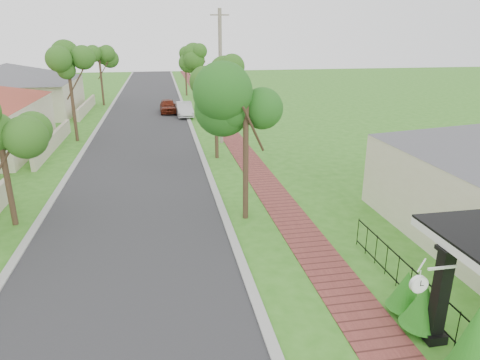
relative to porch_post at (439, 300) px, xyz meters
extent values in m
plane|color=#31751B|center=(-4.55, 1.00, -1.12)|extent=(160.00, 160.00, 0.00)
cube|color=#28282B|center=(-7.55, 21.00, -1.12)|extent=(7.00, 120.00, 0.02)
cube|color=#9E9E99|center=(-3.90, 21.00, -1.12)|extent=(0.30, 120.00, 0.10)
cube|color=#9E9E99|center=(-11.20, 21.00, -1.12)|extent=(0.30, 120.00, 0.10)
cube|color=brown|center=(-1.30, 21.00, -1.12)|extent=(1.50, 120.00, 0.03)
cube|color=black|center=(0.00, 0.00, 0.14)|extent=(0.30, 0.30, 2.52)
cube|color=black|center=(0.00, 0.00, -1.00)|extent=(0.48, 0.48, 0.24)
cube|color=black|center=(0.00, 0.00, 1.34)|extent=(0.42, 0.42, 0.10)
cube|color=black|center=(0.35, 1.00, -0.17)|extent=(0.03, 8.00, 0.03)
cube|color=black|center=(0.35, 1.00, -0.97)|extent=(0.03, 8.00, 0.03)
cylinder|color=black|center=(0.35, -1.00, -0.62)|extent=(0.02, 0.02, 1.00)
cylinder|color=black|center=(0.35, -0.33, -0.62)|extent=(0.02, 0.02, 1.00)
cylinder|color=black|center=(0.35, 0.33, -0.62)|extent=(0.02, 0.02, 1.00)
cylinder|color=black|center=(0.35, 1.00, -0.62)|extent=(0.02, 0.02, 1.00)
cylinder|color=black|center=(0.35, 1.67, -0.62)|extent=(0.02, 0.02, 1.00)
cylinder|color=black|center=(0.35, 2.33, -0.62)|extent=(0.02, 0.02, 1.00)
cylinder|color=black|center=(0.35, 3.00, -0.62)|extent=(0.02, 0.02, 1.00)
cylinder|color=black|center=(0.35, 3.67, -0.62)|extent=(0.02, 0.02, 1.00)
cylinder|color=black|center=(0.35, 4.33, -0.62)|extent=(0.02, 0.02, 1.00)
cylinder|color=black|center=(0.35, 5.00, -0.62)|extent=(0.02, 0.02, 1.00)
cylinder|color=#382619|center=(-3.05, 17.00, 1.15)|extent=(0.22, 0.22, 4.55)
sphere|color=#1E5015|center=(-3.05, 17.00, 3.56)|extent=(1.70, 1.70, 1.70)
cylinder|color=#382619|center=(-3.05, 31.00, 1.33)|extent=(0.22, 0.22, 4.90)
sphere|color=#1E5015|center=(-3.05, 31.00, 3.92)|extent=(1.70, 1.70, 1.70)
cylinder|color=#382619|center=(-3.05, 45.00, 0.98)|extent=(0.22, 0.22, 4.20)
sphere|color=#1E5015|center=(-3.05, 45.00, 3.20)|extent=(1.70, 1.70, 1.70)
cylinder|color=#382619|center=(-12.05, 9.00, 0.80)|extent=(0.22, 0.22, 3.85)
cylinder|color=#382619|center=(-12.05, 23.00, 1.33)|extent=(0.22, 0.22, 4.90)
sphere|color=#1E5015|center=(-12.05, 23.00, 3.92)|extent=(1.70, 1.70, 1.70)
cylinder|color=#382619|center=(-12.05, 39.00, 1.15)|extent=(0.22, 0.22, 4.55)
sphere|color=#1E5015|center=(-12.05, 39.00, 3.56)|extent=(1.70, 1.70, 1.70)
cone|color=#156C17|center=(-0.10, -1.32, 0.06)|extent=(0.84, 0.84, 1.52)
sphere|color=#156C17|center=(-0.10, 0.38, -0.84)|extent=(0.82, 0.82, 0.82)
cone|color=#156C17|center=(-0.10, 0.38, -0.31)|extent=(0.93, 0.93, 1.05)
sphere|color=#156C17|center=(-0.10, 1.16, -0.86)|extent=(0.74, 0.74, 0.74)
cone|color=#156C17|center=(-0.10, 1.16, -0.38)|extent=(0.84, 0.84, 0.95)
cube|color=#BFB299|center=(-13.15, 21.00, -0.62)|extent=(0.25, 10.00, 1.00)
cube|color=beige|center=(-19.55, 35.00, 0.38)|extent=(11.00, 10.00, 3.00)
pyramid|color=#4C4C51|center=(-19.55, 35.00, 2.68)|extent=(15.56, 15.56, 1.60)
cube|color=#BFB299|center=(-13.15, 35.00, -0.62)|extent=(0.25, 10.00, 1.00)
imported|color=#581B0D|center=(-5.55, 33.19, -0.49)|extent=(1.59, 3.74, 1.26)
imported|color=silver|center=(-4.15, 30.98, -0.49)|extent=(1.48, 3.90, 1.27)
cylinder|color=#382619|center=(-3.07, 8.00, 1.18)|extent=(0.22, 0.22, 4.60)
sphere|color=#25631C|center=(-3.07, 8.00, 3.61)|extent=(2.29, 2.29, 2.29)
cylinder|color=gray|center=(-2.25, 20.69, 3.17)|extent=(0.24, 0.24, 8.58)
cube|color=gray|center=(-2.25, 20.69, 7.06)|extent=(1.20, 0.08, 0.08)
cube|color=white|center=(-0.39, -0.40, 1.15)|extent=(0.68, 0.05, 0.05)
cylinder|color=white|center=(-0.90, -0.40, 0.99)|extent=(0.02, 0.02, 0.29)
cylinder|color=white|center=(-0.90, -0.40, 0.80)|extent=(0.41, 0.10, 0.41)
cylinder|color=white|center=(-0.90, -0.45, 0.80)|extent=(0.35, 0.01, 0.35)
cylinder|color=white|center=(-0.90, -0.34, 0.80)|extent=(0.35, 0.01, 0.35)
cube|color=black|center=(-0.90, -0.46, 0.86)|extent=(0.01, 0.01, 0.14)
cube|color=black|center=(-0.86, -0.46, 0.80)|extent=(0.09, 0.01, 0.02)
camera|label=1|loc=(-6.17, -7.60, 5.94)|focal=32.00mm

